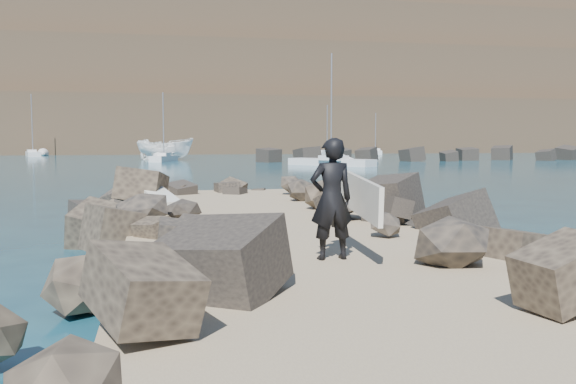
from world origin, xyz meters
name	(u,v)px	position (x,y,z in m)	size (l,w,h in m)	color
ground	(278,261)	(0.00, 0.00, 0.00)	(800.00, 800.00, 0.00)	#0F384C
jetty	(300,265)	(0.00, -2.00, 0.30)	(6.00, 26.00, 0.60)	#8C7759
riprap_left	(129,255)	(-2.90, -1.50, 0.50)	(2.60, 22.00, 1.00)	black
riprap_right	(443,244)	(2.90, -1.50, 0.50)	(2.60, 22.00, 1.00)	black
breakwater_secondary	(488,155)	(35.00, 55.00, 0.60)	(52.00, 4.00, 1.20)	black
headland	(203,88)	(10.00, 160.00, 16.00)	(360.00, 140.00, 32.00)	#2D4919
surfboard_resting	(154,195)	(-2.49, 4.29, 1.04)	(0.60, 2.41, 0.08)	silver
boat_imported	(165,149)	(-1.40, 64.55, 1.29)	(2.52, 6.70, 2.59)	white
surfer_with_board	(335,198)	(0.33, -3.08, 1.56)	(0.90, 2.37, 1.91)	black
sailboat_d	(327,154)	(20.83, 73.60, 0.35)	(2.75, 6.11, 7.32)	silver
sailboat_e	(33,154)	(-19.69, 83.96, 0.35)	(3.32, 7.64, 8.96)	silver
sailboat_b	(164,158)	(-1.64, 59.38, 0.35)	(3.26, 6.47, 7.73)	silver
sailboat_c	(331,162)	(13.47, 44.77, 0.35)	(7.00, 8.15, 10.47)	silver
sailboat_f	(375,152)	(32.17, 85.80, 0.35)	(2.08, 5.61, 6.79)	silver
headland_buildings	(232,14)	(16.81, 152.19, 33.97)	(137.50, 30.50, 5.00)	white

